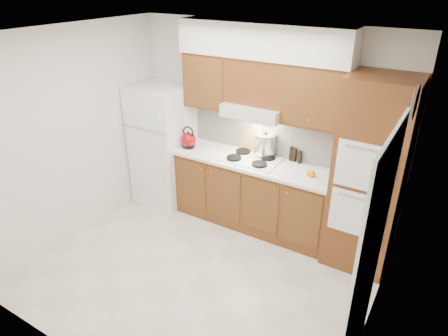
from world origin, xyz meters
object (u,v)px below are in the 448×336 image
fridge (164,145)px  oven_cabinet (369,177)px  kettle (189,140)px  stock_pot (265,144)px

fridge → oven_cabinet: bearing=0.7°
fridge → oven_cabinet: size_ratio=0.78×
kettle → stock_pot: bearing=20.3°
kettle → fridge: bearing=-179.5°
kettle → stock_pot: (1.01, 0.29, 0.05)m
fridge → kettle: (0.47, -0.03, 0.19)m
fridge → kettle: fridge is taller
oven_cabinet → stock_pot: oven_cabinet is taller
fridge → stock_pot: bearing=9.7°
kettle → stock_pot: stock_pot is taller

